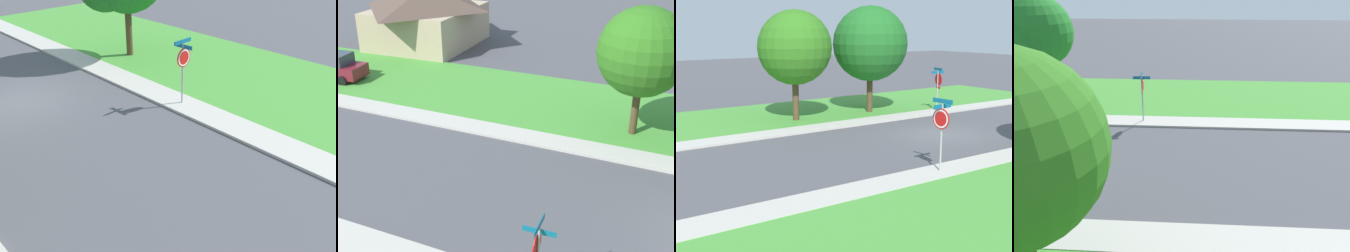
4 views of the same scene
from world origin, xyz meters
TOP-DOWN VIEW (x-y plane):
  - ground_plane at (0.00, 0.00)m, footprint 120.00×120.00m
  - stop_sign_far_corner at (-4.73, 4.90)m, footprint 0.92×0.92m

SIDE VIEW (x-z plane):
  - ground_plane at x=0.00m, z-range 0.00..0.00m
  - stop_sign_far_corner at x=-4.73m, z-range 0.50..3.27m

